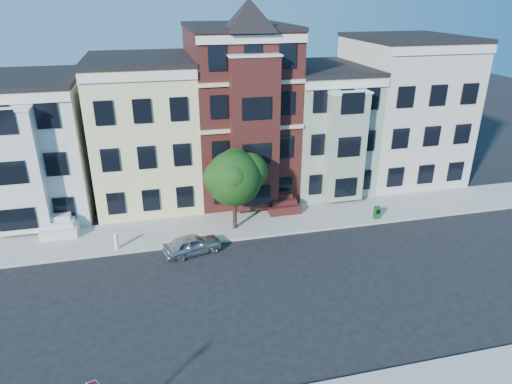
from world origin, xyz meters
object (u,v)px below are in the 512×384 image
object	(u,v)px
street_tree	(234,182)
newspaper_box	(377,213)
fire_hydrant	(116,243)
parked_car	(192,244)

from	to	relation	value
street_tree	newspaper_box	world-z (taller)	street_tree
street_tree	newspaper_box	distance (m)	10.07
newspaper_box	fire_hydrant	size ratio (longest dim) A/B	1.10
street_tree	fire_hydrant	xyz separation A→B (m)	(-7.40, -0.98, -2.84)
parked_car	newspaper_box	distance (m)	12.72
parked_car	newspaper_box	bearing A→B (deg)	-97.23
parked_car	fire_hydrant	size ratio (longest dim) A/B	4.46
street_tree	parked_car	bearing A→B (deg)	-142.52
newspaper_box	fire_hydrant	xyz separation A→B (m)	(-17.03, -0.08, -0.04)
street_tree	parked_car	size ratio (longest dim) A/B	1.87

